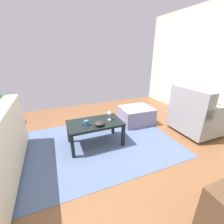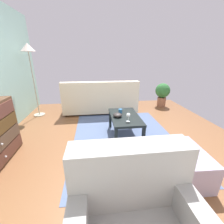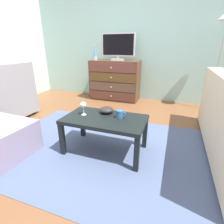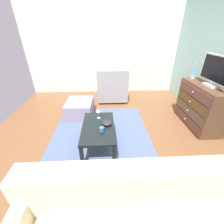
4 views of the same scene
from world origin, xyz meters
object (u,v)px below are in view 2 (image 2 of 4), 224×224
standing_lamp (29,55)px  wine_glass (128,115)px  mug (120,111)px  coffee_table (125,119)px  bowl_decorative (118,115)px  ottoman (179,163)px  couch_large (100,100)px  potted_plant (162,93)px

standing_lamp → wine_glass: bearing=-129.1°
mug → standing_lamp: size_ratio=0.06×
coffee_table → standing_lamp: standing_lamp is taller
bowl_decorative → wine_glass: bearing=-147.3°
bowl_decorative → standing_lamp: standing_lamp is taller
wine_glass → mug: size_ratio=1.38×
coffee_table → bowl_decorative: bearing=104.3°
wine_glass → mug: bearing=8.0°
ottoman → mug: bearing=23.1°
couch_large → mug: bearing=-166.1°
ottoman → couch_large: bearing=18.5°
coffee_table → potted_plant: 2.34m
coffee_table → potted_plant: size_ratio=1.27×
wine_glass → couch_large: size_ratio=0.08×
couch_large → bowl_decorative: bearing=-171.0°
coffee_table → mug: 0.20m
bowl_decorative → couch_large: size_ratio=0.08×
wine_glass → bowl_decorative: (0.23, 0.15, -0.08)m
standing_lamp → potted_plant: 3.78m
standing_lamp → ottoman: bearing=-134.8°
coffee_table → standing_lamp: size_ratio=0.52×
wine_glass → potted_plant: potted_plant is taller
standing_lamp → potted_plant: (0.36, -3.60, -1.09)m
ottoman → standing_lamp: 3.81m
mug → standing_lamp: (1.24, 1.99, 1.05)m
coffee_table → wine_glass: bearing=179.6°
wine_glass → mug: 0.43m
wine_glass → bowl_decorative: 0.28m
couch_large → standing_lamp: size_ratio=1.12×
mug → couch_large: size_ratio=0.06×
wine_glass → standing_lamp: bearing=50.9°
mug → bowl_decorative: 0.21m
mug → ottoman: 1.41m
couch_large → standing_lamp: standing_lamp is taller
ottoman → potted_plant: bearing=-20.5°
coffee_table → mug: mug is taller
coffee_table → mug: (0.16, 0.06, 0.10)m
coffee_table → bowl_decorative: size_ratio=5.53×
coffee_table → standing_lamp: (1.40, 2.05, 1.15)m
couch_large → potted_plant: size_ratio=2.77×
bowl_decorative → standing_lamp: bearing=52.9°
wine_glass → couch_large: (1.76, 0.39, -0.20)m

